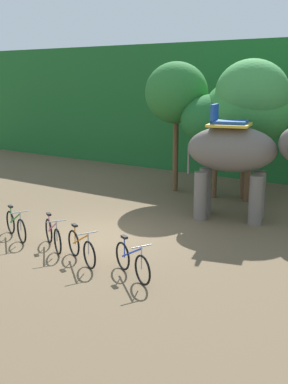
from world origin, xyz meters
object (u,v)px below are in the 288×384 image
Objects in this scene: tree_center at (176,93)px; bike_green at (16,225)px; elephant at (242,154)px; bike_pink at (53,235)px; tree_center_right at (247,112)px; bike_orange at (81,248)px; tree_left at (252,94)px; bike_blue at (132,261)px; tree_right at (216,121)px.

tree_center is 8.68m from bike_green.
elephant is 6.56m from bike_pink.
bike_green is at bearing -114.01° from tree_center_right.
tree_center is 9.17m from bike_orange.
tree_center is 3.34× the size of bike_orange.
tree_center_right is 9.47m from bike_green.
tree_center is at bearing 84.33° from bike_green.
tree_center is 4.89m from elephant.
tree_left is 9.04m from bike_orange.
bike_pink is (1.51, 0.00, 0.00)m from bike_green.
tree_left is (3.17, 0.02, 0.03)m from tree_center.
tree_center reaches higher than elephant.
bike_pink is at bearing 166.26° from bike_orange.
bike_blue is at bearing -4.52° from bike_green.
tree_right reaches higher than bike_green.
bike_blue is (3.68, -8.20, -3.62)m from tree_center.
bike_pink is at bearing -107.17° from tree_left.
tree_left reaches higher than bike_green.
tree_center is 3.53× the size of bike_pink.
tree_center is at bearing 177.37° from tree_right.
tree_center reaches higher than bike_orange.
bike_orange is (2.84, -0.32, 0.00)m from bike_green.
tree_center_right is 3.14m from elephant.
tree_left is 9.53m from bike_green.
tree_right reaches higher than bike_blue.
bike_pink is at bearing -119.91° from elephant.
tree_center is 0.99× the size of tree_left.
tree_center_right is at bearing 110.12° from elephant.
elephant is at bearing -31.50° from tree_center.
tree_right is at bearing -175.41° from tree_left.
tree_center_right is 0.88× the size of tree_left.
tree_center_right reaches higher than bike_orange.
tree_right is 1.69m from tree_left.
bike_orange is at bearing -107.47° from elephant.
bike_orange is at bearing -75.86° from tree_center.
tree_center_right is 2.97× the size of bike_orange.
tree_right reaches higher than elephant.
tree_center reaches higher than tree_center_right.
bike_green is at bearing -130.43° from elephant.
bike_green and bike_orange have the same top height.
tree_left is 3.56× the size of bike_pink.
tree_left is 9.01m from bike_blue.
tree_center is 3.38× the size of bike_blue.
tree_left reaches higher than bike_pink.
tree_left is at bearing 106.56° from elephant.
bike_pink is at bearing -104.62° from tree_center_right.
tree_center_right is 9.07m from bike_orange.
tree_right is at bearing -156.99° from tree_center_right.
tree_center_right is at bearing 95.34° from bike_blue.
bike_orange is (0.23, -8.09, -2.62)m from tree_right.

